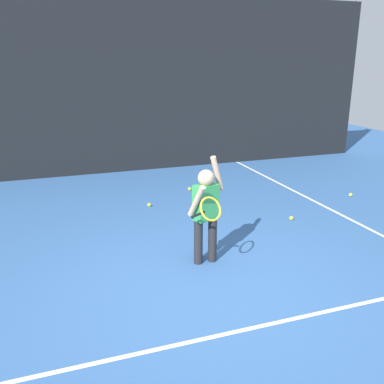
{
  "coord_description": "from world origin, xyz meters",
  "views": [
    {
      "loc": [
        -1.63,
        -3.93,
        2.45
      ],
      "look_at": [
        0.07,
        0.91,
        0.85
      ],
      "focal_mm": 39.61,
      "sensor_mm": 36.0,
      "label": 1
    }
  ],
  "objects_px": {
    "tennis_ball_0": "(190,189)",
    "tennis_ball_4": "(291,218)",
    "tennis_ball_1": "(149,205)",
    "tennis_ball_2": "(351,195)",
    "tennis_player": "(206,208)"
  },
  "relations": [
    {
      "from": "tennis_ball_0",
      "to": "tennis_ball_1",
      "type": "relative_size",
      "value": 1.0
    },
    {
      "from": "tennis_ball_0",
      "to": "tennis_ball_2",
      "type": "height_order",
      "value": "same"
    },
    {
      "from": "tennis_ball_0",
      "to": "tennis_ball_1",
      "type": "distance_m",
      "value": 1.19
    },
    {
      "from": "tennis_ball_0",
      "to": "tennis_ball_2",
      "type": "xyz_separation_m",
      "value": [
        2.73,
        -1.36,
        0.0
      ]
    },
    {
      "from": "tennis_player",
      "to": "tennis_ball_4",
      "type": "relative_size",
      "value": 20.46
    },
    {
      "from": "tennis_ball_1",
      "to": "tennis_ball_0",
      "type": "bearing_deg",
      "value": 34.46
    },
    {
      "from": "tennis_ball_2",
      "to": "tennis_ball_0",
      "type": "bearing_deg",
      "value": 153.46
    },
    {
      "from": "tennis_player",
      "to": "tennis_ball_1",
      "type": "bearing_deg",
      "value": 74.79
    },
    {
      "from": "tennis_player",
      "to": "tennis_ball_1",
      "type": "distance_m",
      "value": 2.43
    },
    {
      "from": "tennis_ball_0",
      "to": "tennis_ball_4",
      "type": "height_order",
      "value": "same"
    },
    {
      "from": "tennis_ball_0",
      "to": "tennis_ball_1",
      "type": "height_order",
      "value": "same"
    },
    {
      "from": "tennis_player",
      "to": "tennis_ball_2",
      "type": "height_order",
      "value": "tennis_player"
    },
    {
      "from": "tennis_ball_1",
      "to": "tennis_player",
      "type": "bearing_deg",
      "value": -86.17
    },
    {
      "from": "tennis_ball_0",
      "to": "tennis_ball_4",
      "type": "xyz_separation_m",
      "value": [
        1.01,
        -2.06,
        0.0
      ]
    },
    {
      "from": "tennis_ball_4",
      "to": "tennis_player",
      "type": "bearing_deg",
      "value": -153.12
    }
  ]
}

